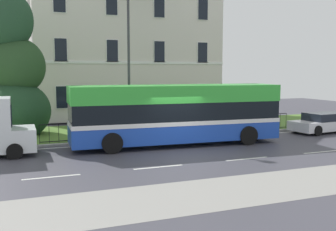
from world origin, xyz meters
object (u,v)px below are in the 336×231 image
(litter_bin, at_px, (261,118))
(street_lamp_post, at_px, (129,56))
(evergreen_tree, at_px, (16,80))
(georgian_townhouse, at_px, (118,38))
(parked_hatchback_00, at_px, (323,123))
(single_decker_bus, at_px, (176,113))

(litter_bin, bearing_deg, street_lamp_post, -176.95)
(evergreen_tree, bearing_deg, litter_bin, -10.16)
(georgian_townhouse, height_order, street_lamp_post, georgian_townhouse)
(parked_hatchback_00, bearing_deg, evergreen_tree, -21.85)
(single_decker_bus, distance_m, litter_bin, 7.83)
(street_lamp_post, bearing_deg, single_decker_bus, -56.92)
(single_decker_bus, relative_size, litter_bin, 9.01)
(single_decker_bus, xyz_separation_m, litter_bin, (7.14, 3.08, -0.88))
(parked_hatchback_00, relative_size, street_lamp_post, 0.53)
(parked_hatchback_00, bearing_deg, litter_bin, -47.85)
(parked_hatchback_00, bearing_deg, street_lamp_post, -15.35)
(street_lamp_post, distance_m, litter_bin, 9.63)
(street_lamp_post, relative_size, litter_bin, 6.58)
(parked_hatchback_00, height_order, street_lamp_post, street_lamp_post)
(evergreen_tree, distance_m, litter_bin, 14.98)
(georgian_townhouse, height_order, parked_hatchback_00, georgian_townhouse)
(georgian_townhouse, relative_size, single_decker_bus, 1.37)
(single_decker_bus, bearing_deg, litter_bin, 26.50)
(single_decker_bus, height_order, litter_bin, single_decker_bus)
(georgian_townhouse, bearing_deg, litter_bin, -63.23)
(single_decker_bus, distance_m, street_lamp_post, 4.26)
(evergreen_tree, height_order, litter_bin, evergreen_tree)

